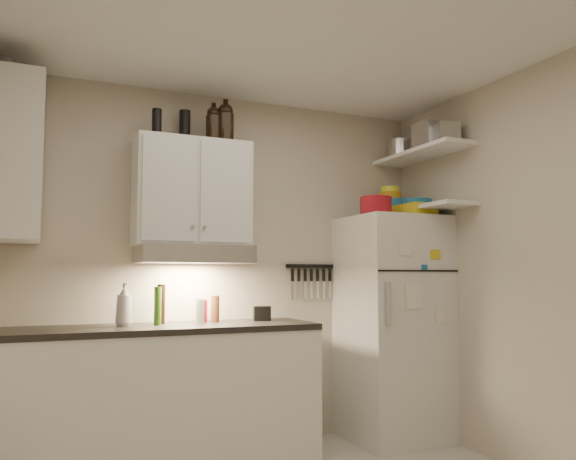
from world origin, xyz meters
name	(u,v)px	position (x,y,z in m)	size (l,w,h in m)	color
ceiling	(313,13)	(0.00, 0.00, 2.61)	(3.20, 3.00, 0.02)	white
back_wall	(225,268)	(0.00, 1.51, 1.30)	(3.20, 0.02, 2.60)	beige
right_wall	(548,267)	(1.61, 0.00, 1.30)	(0.02, 3.00, 2.60)	beige
base_cabinet	(156,400)	(-0.55, 1.20, 0.44)	(2.10, 0.60, 0.88)	white
countertop	(157,329)	(-0.55, 1.20, 0.90)	(2.10, 0.62, 0.04)	black
upper_cabinet	(192,193)	(-0.30, 1.33, 1.83)	(0.80, 0.33, 0.75)	white
side_cabinet	(13,159)	(-1.44, 1.20, 1.95)	(0.33, 0.55, 1.00)	white
range_hood	(193,255)	(-0.30, 1.27, 1.39)	(0.76, 0.46, 0.12)	silver
fridge	(393,327)	(1.25, 1.16, 0.85)	(0.70, 0.68, 1.70)	silver
shelf_hi	(421,154)	(1.45, 1.02, 2.20)	(0.30, 0.95, 0.03)	white
shelf_lo	(422,209)	(1.45, 1.02, 1.76)	(0.30, 0.95, 0.03)	white
knife_strip	(310,266)	(0.70, 1.49, 1.32)	(0.42, 0.02, 0.03)	black
dutch_oven	(376,206)	(1.05, 1.06, 1.77)	(0.24, 0.24, 0.14)	maroon
book_stack	(415,211)	(1.38, 1.02, 1.75)	(0.22, 0.28, 0.09)	gold
spice_jar	(400,212)	(1.34, 1.17, 1.75)	(0.06, 0.06, 0.10)	silver
stock_pot	(401,151)	(1.51, 1.38, 2.30)	(0.24, 0.24, 0.17)	silver
tin_a	(430,137)	(1.47, 0.94, 2.32)	(0.21, 0.19, 0.21)	#AAAAAD
tin_b	(446,134)	(1.48, 0.76, 2.30)	(0.16, 0.16, 0.16)	#AAAAAD
bowl_teal	(396,205)	(1.41, 1.32, 1.82)	(0.24, 0.24, 0.10)	#1A6190
bowl_orange	(390,196)	(1.36, 1.34, 1.90)	(0.19, 0.19, 0.06)	orange
bowl_yellow	(390,190)	(1.36, 1.34, 1.95)	(0.15, 0.15, 0.05)	#E6F32A
plates	(417,203)	(1.38, 1.00, 1.80)	(0.23, 0.23, 0.06)	#1A6190
growler_a	(214,123)	(-0.17, 1.27, 2.33)	(0.11, 0.11, 0.26)	black
growler_b	(225,122)	(-0.08, 1.26, 2.34)	(0.12, 0.12, 0.28)	black
thermos_a	(185,126)	(-0.35, 1.39, 2.32)	(0.08, 0.08, 0.23)	black
thermos_b	(157,123)	(-0.56, 1.29, 2.29)	(0.07, 0.07, 0.19)	black
side_jar	(4,71)	(-1.51, 1.32, 2.53)	(0.11, 0.11, 0.15)	silver
soap_bottle	(124,302)	(-0.76, 1.23, 1.07)	(0.12, 0.12, 0.31)	white
pepper_mill	(215,309)	(-0.14, 1.29, 1.01)	(0.06, 0.06, 0.19)	brown
oil_bottle	(158,306)	(-0.55, 1.21, 1.05)	(0.05, 0.05, 0.25)	#305B16
vinegar_bottle	(161,304)	(-0.51, 1.31, 1.05)	(0.06, 0.06, 0.27)	black
clear_bottle	(200,311)	(-0.27, 1.20, 1.00)	(0.06, 0.06, 0.17)	silver
red_jar	(202,311)	(-0.22, 1.33, 1.00)	(0.08, 0.08, 0.16)	maroon
caddy	(262,313)	(0.21, 1.29, 0.97)	(0.12, 0.09, 0.10)	black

